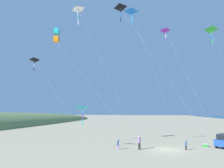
{
  "coord_description": "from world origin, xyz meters",
  "views": [
    {
      "loc": [
        1.21,
        27.23,
        4.75
      ],
      "look_at": [
        7.07,
        0.62,
        8.61
      ],
      "focal_mm": 31.96,
      "sensor_mm": 36.0,
      "label": 1
    }
  ],
  "objects": [
    {
      "name": "kite_delta_teal_far_right",
      "position": [
        -0.58,
        -4.08,
        17.55
      ],
      "size": [
        7.69,
        1.15,
        17.94
      ],
      "color": "purple",
      "rests_on": "ground_plane"
    },
    {
      "name": "kite_delta_orange_high_right",
      "position": [
        4.13,
        1.68,
        18.36
      ],
      "size": [
        7.28,
        5.14,
        18.72
      ],
      "color": "blue",
      "rests_on": "ground_plane"
    },
    {
      "name": "kite_delta_green_low_center",
      "position": [
        10.74,
        4.36,
        18.03
      ],
      "size": [
        8.34,
        4.65,
        18.34
      ],
      "color": "white",
      "rests_on": "ground_plane"
    },
    {
      "name": "kite_delta_magenta_far_left",
      "position": [
        17.25,
        3.59,
        11.78
      ],
      "size": [
        9.15,
        0.91,
        12.13
      ],
      "color": "black",
      "rests_on": "ground_plane"
    },
    {
      "name": "person_adult_flyer",
      "position": [
        3.48,
        0.65,
        1.06
      ],
      "size": [
        0.66,
        0.7,
        1.95
      ],
      "color": "#232328",
      "rests_on": "ground_plane"
    },
    {
      "name": "cooler_box",
      "position": [
        -5.25,
        -3.29,
        0.21
      ],
      "size": [
        0.62,
        0.42,
        0.42
      ],
      "color": "green",
      "rests_on": "ground_plane"
    },
    {
      "name": "kite_delta_striped_overhead",
      "position": [
        10.67,
        2.37,
        5.38
      ],
      "size": [
        4.52,
        1.44,
        5.76
      ],
      "color": "#1EB7C6",
      "rests_on": "ground_plane"
    },
    {
      "name": "kite_box_purple_drifting",
      "position": [
        14.84,
        2.36,
        15.64
      ],
      "size": [
        12.19,
        1.56,
        16.62
      ],
      "color": "#1EB7C6",
      "rests_on": "ground_plane"
    },
    {
      "name": "kite_delta_blue_topmost",
      "position": [
        -6.94,
        -2.82,
        16.59
      ],
      "size": [
        5.1,
        1.22,
        17.06
      ],
      "color": "green",
      "rests_on": "ground_plane"
    },
    {
      "name": "person_child_green_jacket",
      "position": [
        -2.35,
        -0.26,
        0.68
      ],
      "size": [
        0.44,
        0.4,
        1.24
      ],
      "color": "#232328",
      "rests_on": "ground_plane"
    },
    {
      "name": "ground_plane",
      "position": [
        0.0,
        0.0,
        0.0
      ],
      "size": [
        600.0,
        600.0,
        0.0
      ],
      "primitive_type": "plane",
      "color": "#C6B58C"
    },
    {
      "name": "kite_delta_small_distant",
      "position": [
        6.36,
        -2.78,
        21.58
      ],
      "size": [
        13.53,
        1.28,
        22.11
      ],
      "color": "black",
      "rests_on": "ground_plane"
    },
    {
      "name": "person_child_grey_jacket",
      "position": [
        6.16,
        1.21,
        0.69
      ],
      "size": [
        0.41,
        0.33,
        1.27
      ],
      "color": "#8E6B9E",
      "rests_on": "ground_plane"
    }
  ]
}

